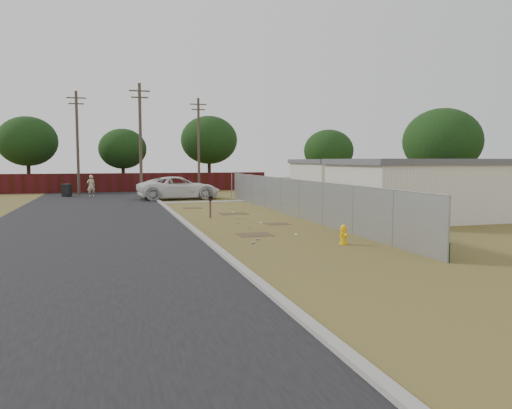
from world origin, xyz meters
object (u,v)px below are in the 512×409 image
object	(u,v)px
mailbox	(210,200)
pickup_truck	(179,188)
pedestrian	(91,186)
trash_bin	(67,190)
fire_hydrant	(344,235)

from	to	relation	value
mailbox	pickup_truck	xyz separation A→B (m)	(0.11, 13.10, -0.05)
pickup_truck	pedestrian	xyz separation A→B (m)	(-6.63, 4.29, 0.03)
pedestrian	trash_bin	xyz separation A→B (m)	(-1.95, 0.90, -0.37)
mailbox	trash_bin	xyz separation A→B (m)	(-8.47, 18.29, -0.39)
pickup_truck	trash_bin	distance (m)	10.03
mailbox	pedestrian	distance (m)	18.57
fire_hydrant	pedestrian	xyz separation A→B (m)	(-9.51, 26.94, 0.56)
pedestrian	trash_bin	world-z (taller)	pedestrian
trash_bin	fire_hydrant	bearing A→B (deg)	-67.63
pickup_truck	trash_bin	bearing A→B (deg)	54.06
fire_hydrant	mailbox	bearing A→B (deg)	107.36
fire_hydrant	pickup_truck	world-z (taller)	pickup_truck
fire_hydrant	trash_bin	world-z (taller)	trash_bin
pickup_truck	trash_bin	world-z (taller)	pickup_truck
pedestrian	trash_bin	bearing A→B (deg)	-42.70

